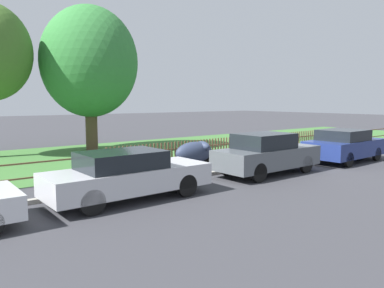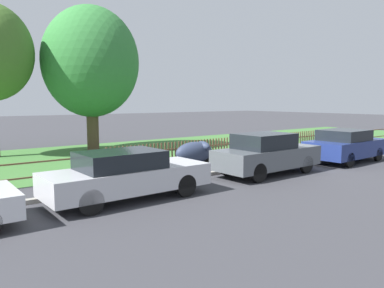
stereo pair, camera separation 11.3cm
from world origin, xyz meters
name	(u,v)px [view 2 (the right image)]	position (x,y,z in m)	size (l,w,h in m)	color
ground_plane	(275,166)	(0.00, 0.00, 0.00)	(120.00, 120.00, 0.00)	#38383D
kerb_stone	(273,164)	(0.00, 0.10, 0.06)	(43.83, 0.20, 0.12)	#9E998E
grass_strip	(177,148)	(0.00, 7.02, 0.01)	(43.83, 9.81, 0.01)	#3D7033
park_fence	(239,148)	(0.00, 2.13, 0.53)	(43.83, 0.05, 1.05)	brown
parked_car_black_saloon	(126,174)	(-7.35, -1.07, 0.69)	(4.52, 1.70, 1.34)	#BCBCC1
parked_car_navy_estate	(267,154)	(-1.68, -1.02, 0.76)	(4.25, 1.72, 1.51)	#51565B
parked_car_red_compact	(345,145)	(3.25, -1.19, 0.72)	(4.11, 1.98, 1.42)	navy
covered_motorcycle	(195,152)	(-3.06, 1.43, 0.66)	(1.85, 0.88, 1.08)	black
tree_behind_motorcycle	(91,62)	(-4.01, 9.24, 4.68)	(5.06, 5.06, 7.62)	brown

